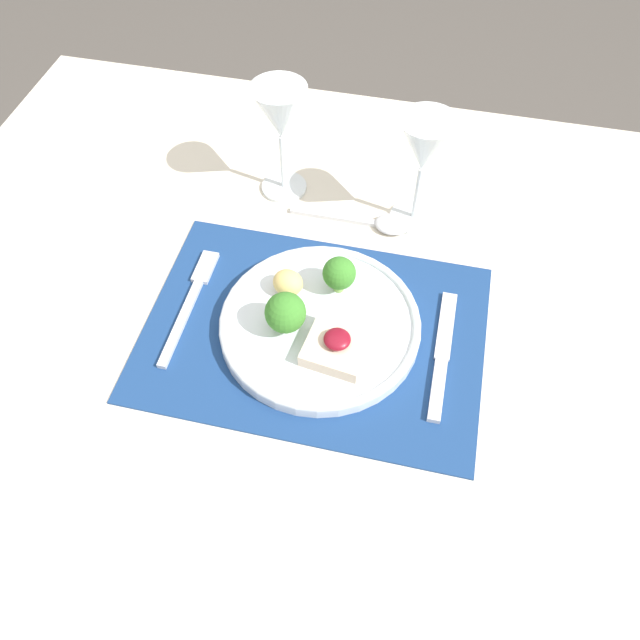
% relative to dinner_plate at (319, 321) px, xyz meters
% --- Properties ---
extents(ground_plane, '(8.00, 8.00, 0.00)m').
position_rel_dinner_plate_xyz_m(ground_plane, '(-0.01, -0.01, -0.75)').
color(ground_plane, '#4C4742').
extents(dining_table, '(1.29, 1.09, 0.73)m').
position_rel_dinner_plate_xyz_m(dining_table, '(-0.01, -0.01, -0.11)').
color(dining_table, beige).
rests_on(dining_table, ground_plane).
extents(placemat, '(0.45, 0.33, 0.00)m').
position_rel_dinner_plate_xyz_m(placemat, '(-0.01, -0.01, -0.02)').
color(placemat, navy).
rests_on(placemat, dining_table).
extents(dinner_plate, '(0.27, 0.27, 0.08)m').
position_rel_dinner_plate_xyz_m(dinner_plate, '(0.00, 0.00, 0.00)').
color(dinner_plate, silver).
rests_on(dinner_plate, placemat).
extents(fork, '(0.02, 0.20, 0.01)m').
position_rel_dinner_plate_xyz_m(fork, '(-0.18, 0.01, -0.01)').
color(fork, silver).
rests_on(fork, placemat).
extents(knife, '(0.02, 0.20, 0.01)m').
position_rel_dinner_plate_xyz_m(knife, '(0.17, -0.02, -0.01)').
color(knife, silver).
rests_on(knife, placemat).
extents(spoon, '(0.19, 0.04, 0.02)m').
position_rel_dinner_plate_xyz_m(spoon, '(0.05, 0.21, -0.01)').
color(spoon, silver).
rests_on(spoon, dining_table).
extents(wine_glass_near, '(0.08, 0.08, 0.18)m').
position_rel_dinner_plate_xyz_m(wine_glass_near, '(0.10, 0.24, 0.11)').
color(wine_glass_near, white).
rests_on(wine_glass_near, dining_table).
extents(wine_glass_far, '(0.08, 0.08, 0.18)m').
position_rel_dinner_plate_xyz_m(wine_glass_far, '(-0.12, 0.26, 0.11)').
color(wine_glass_far, white).
rests_on(wine_glass_far, dining_table).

